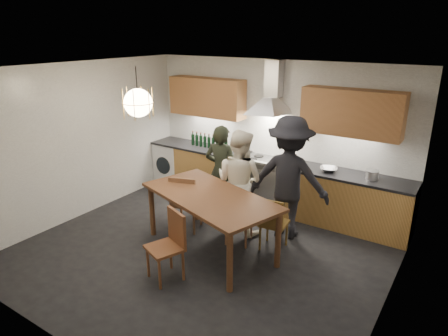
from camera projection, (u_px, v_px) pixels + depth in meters
The scene contains 17 objects.
ground at pixel (202, 251), 5.84m from camera, with size 5.00×5.00×0.00m, color black.
room_shell at pixel (200, 139), 5.28m from camera, with size 5.02×4.52×2.61m.
counter_run at pixel (267, 183), 7.22m from camera, with size 5.00×0.62×0.90m.
range_stove at pixel (265, 183), 7.23m from camera, with size 0.90×0.60×0.92m.
wall_fixtures at pixel (271, 103), 6.86m from camera, with size 4.30×0.54×1.10m.
pendant_lamp at pixel (138, 103), 5.60m from camera, with size 0.43×0.43×0.70m.
dining_table at pixel (210, 202), 5.65m from camera, with size 2.27×1.60×0.87m.
chair_back_left at pixel (185, 200), 6.27m from camera, with size 0.54×0.54×0.94m.
chair_back_mid at pixel (238, 215), 5.89m from camera, with size 0.46×0.46×0.84m.
chair_back_right at pixel (272, 221), 5.73m from camera, with size 0.41×0.41×0.83m.
chair_front at pixel (170, 241), 5.09m from camera, with size 0.53×0.53×0.91m.
person_left at pixel (221, 171), 6.76m from camera, with size 0.58×0.38×1.60m, color black.
person_mid at pixel (239, 182), 6.22m from camera, with size 0.81×0.63×1.66m, color white.
person_right at pixel (289, 178), 6.03m from camera, with size 1.23×0.71×1.90m, color black.
mixing_bowl at pixel (329, 169), 6.46m from camera, with size 0.28×0.28×0.07m, color silver.
stock_pot at pixel (372, 175), 6.10m from camera, with size 0.19×0.19×0.13m, color silver.
wine_bottles at pixel (209, 141), 7.71m from camera, with size 0.85×0.07×0.28m.
Camera 1 is at (3.08, -4.10, 3.07)m, focal length 32.00 mm.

